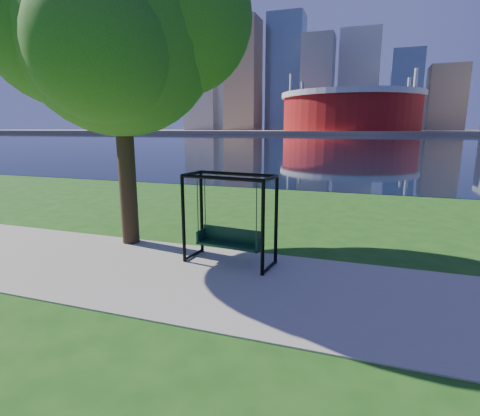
% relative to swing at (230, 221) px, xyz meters
% --- Properties ---
extents(ground, '(900.00, 900.00, 0.00)m').
position_rel_swing_xyz_m(ground, '(0.60, -0.59, -1.05)').
color(ground, '#1E5114').
rests_on(ground, ground).
extents(path, '(120.00, 4.00, 0.03)m').
position_rel_swing_xyz_m(path, '(0.60, -1.09, -1.04)').
color(path, '#9E937F').
rests_on(path, ground).
extents(river, '(900.00, 180.00, 0.02)m').
position_rel_swing_xyz_m(river, '(0.60, 101.41, -1.04)').
color(river, black).
rests_on(river, ground).
extents(far_bank, '(900.00, 228.00, 2.00)m').
position_rel_swing_xyz_m(far_bank, '(0.60, 305.41, -0.05)').
color(far_bank, '#937F60').
rests_on(far_bank, ground).
extents(stadium, '(83.00, 83.00, 32.00)m').
position_rel_swing_xyz_m(stadium, '(-9.40, 234.41, 13.18)').
color(stadium, maroon).
rests_on(stadium, far_bank).
extents(skyline, '(392.00, 66.00, 96.50)m').
position_rel_swing_xyz_m(skyline, '(-3.67, 318.81, 34.84)').
color(skyline, gray).
rests_on(skyline, far_bank).
extents(swing, '(2.21, 1.15, 2.17)m').
position_rel_swing_xyz_m(swing, '(0.00, 0.00, 0.00)').
color(swing, black).
rests_on(swing, ground).
extents(park_tree, '(6.60, 5.96, 8.20)m').
position_rel_swing_xyz_m(park_tree, '(-3.31, 0.69, 4.64)').
color(park_tree, black).
rests_on(park_tree, ground).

